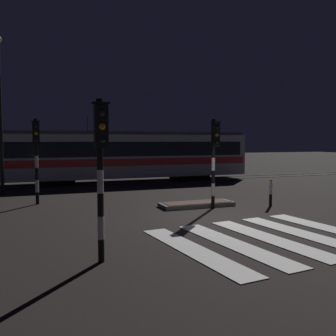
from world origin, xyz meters
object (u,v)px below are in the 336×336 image
Objects in this scene: traffic_light_corner_far_left at (36,148)px; traffic_light_median_centre at (214,150)px; traffic_light_corner_near_left at (101,156)px; tram at (126,155)px; bollard_island_edge at (271,193)px.

traffic_light_corner_far_left reaches higher than traffic_light_median_centre.
traffic_light_corner_near_left reaches higher than traffic_light_median_centre.
tram reaches higher than traffic_light_median_centre.
traffic_light_corner_near_left is at bearing -106.47° from tram.
tram is at bearing 73.53° from traffic_light_corner_near_left.
tram is at bearing 106.17° from bollard_island_edge.
traffic_light_corner_near_left is 3.21× the size of bollard_island_edge.
traffic_light_corner_near_left is at bearing -149.37° from bollard_island_edge.
traffic_light_corner_far_left is 7.34m from traffic_light_median_centre.
traffic_light_corner_far_left is at bearing 151.18° from traffic_light_median_centre.
traffic_light_corner_near_left is 0.22× the size of tram.
traffic_light_median_centre is (6.43, -3.54, -0.05)m from traffic_light_corner_far_left.
tram is at bearing 94.13° from traffic_light_median_centre.
bollard_island_edge is at bearing 30.63° from traffic_light_corner_near_left.
bollard_island_edge is at bearing -23.66° from traffic_light_corner_far_left.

